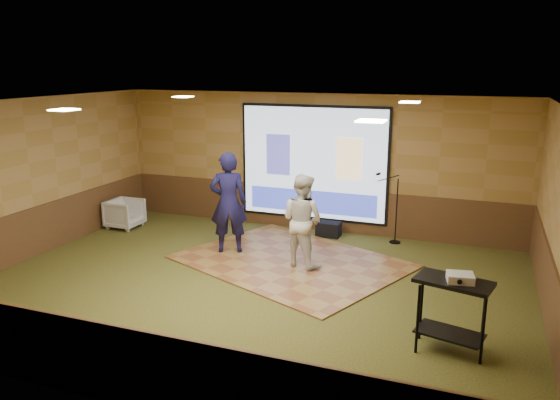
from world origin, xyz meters
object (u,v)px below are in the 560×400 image
at_px(player_right, 302,220).
at_px(projector, 460,278).
at_px(player_left, 228,203).
at_px(dance_floor, 291,261).
at_px(mic_stand, 393,219).
at_px(av_table, 452,302).
at_px(duffel_bag, 329,229).
at_px(banquet_chair, 125,214).
at_px(projector_screen, 313,164).

xyz_separation_m(player_right, projector, (2.81, -2.24, 0.15)).
height_order(player_left, player_right, player_left).
bearing_deg(dance_floor, player_right, -25.51).
bearing_deg(projector, player_left, 140.65).
bearing_deg(dance_floor, mic_stand, 49.40).
bearing_deg(av_table, mic_stand, 108.59).
distance_m(player_right, duffel_bag, 2.03).
bearing_deg(duffel_bag, projector, -55.63).
height_order(player_left, banquet_chair, player_left).
bearing_deg(projector, projector_screen, 116.29).
bearing_deg(dance_floor, projector_screen, 96.72).
relative_size(projector, banquet_chair, 0.45).
distance_m(av_table, banquet_chair, 7.88).
xyz_separation_m(player_left, projector, (4.37, -2.45, 0.02)).
relative_size(player_right, mic_stand, 1.16).
relative_size(player_left, projector, 6.16).
distance_m(projector_screen, mic_stand, 2.10).
distance_m(av_table, duffel_bag, 4.98).
xyz_separation_m(player_left, mic_stand, (2.89, 1.75, -0.52)).
relative_size(projector_screen, banquet_chair, 4.67).
xyz_separation_m(player_right, banquet_chair, (-4.50, 0.90, -0.55)).
height_order(projector_screen, player_left, projector_screen).
xyz_separation_m(projector_screen, projector, (3.30, -4.49, -0.44)).
height_order(projector_screen, mic_stand, projector_screen).
bearing_deg(duffel_bag, player_right, -89.33).
relative_size(av_table, projector, 3.06).
bearing_deg(projector, duffel_bag, 114.28).
xyz_separation_m(player_right, duffel_bag, (-0.02, 1.89, -0.72)).
xyz_separation_m(dance_floor, player_left, (-1.31, 0.09, 1.00)).
bearing_deg(av_table, banquet_chair, 156.71).
xyz_separation_m(mic_stand, banquet_chair, (-5.83, -1.06, -0.17)).
bearing_deg(player_right, av_table, 159.93).
bearing_deg(player_right, player_left, 11.47).
height_order(dance_floor, mic_stand, mic_stand).
relative_size(projector_screen, av_table, 3.40).
bearing_deg(duffel_bag, player_left, -132.39).
distance_m(mic_stand, duffel_bag, 1.39).
distance_m(dance_floor, av_table, 3.85).
xyz_separation_m(dance_floor, av_table, (2.98, -2.33, 0.67)).
bearing_deg(dance_floor, av_table, -38.05).
distance_m(projector_screen, player_left, 2.35).
xyz_separation_m(player_left, player_right, (1.56, -0.21, -0.13)).
bearing_deg(player_right, projector_screen, -58.50).
bearing_deg(projector, av_table, 149.72).
bearing_deg(banquet_chair, player_right, -100.87).
height_order(mic_stand, banquet_chair, mic_stand).
height_order(player_left, projector, player_left).
height_order(av_table, banquet_chair, av_table).
bearing_deg(player_left, mic_stand, -172.20).
bearing_deg(av_table, dance_floor, 141.95).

